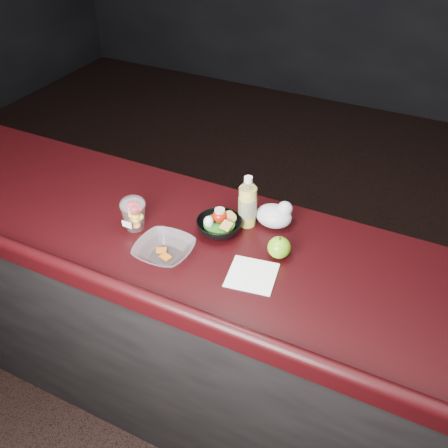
{
  "coord_description": "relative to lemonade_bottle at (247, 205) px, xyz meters",
  "views": [
    {
      "loc": [
        0.64,
        -0.94,
        2.19
      ],
      "look_at": [
        0.02,
        0.33,
        1.1
      ],
      "focal_mm": 40.0,
      "sensor_mm": 36.0,
      "label": 1
    }
  ],
  "objects": [
    {
      "name": "lemonade_bottle",
      "position": [
        0.0,
        0.0,
        0.0
      ],
      "size": [
        0.07,
        0.07,
        0.21
      ],
      "color": "yellow",
      "rests_on": "counter"
    },
    {
      "name": "fruit_cup",
      "position": [
        -0.37,
        -0.21,
        -0.02
      ],
      "size": [
        0.1,
        0.1,
        0.14
      ],
      "color": "white",
      "rests_on": "counter"
    },
    {
      "name": "counter",
      "position": [
        -0.05,
        -0.16,
        -0.6
      ],
      "size": [
        4.06,
        0.71,
        1.02
      ],
      "color": "black",
      "rests_on": "ground"
    },
    {
      "name": "green_apple",
      "position": [
        0.18,
        -0.12,
        -0.05
      ],
      "size": [
        0.08,
        0.08,
        0.09
      ],
      "color": "#49890F",
      "rests_on": "counter"
    },
    {
      "name": "plastic_bag",
      "position": [
        0.1,
        0.04,
        -0.04
      ],
      "size": [
        0.14,
        0.11,
        0.1
      ],
      "color": "silver",
      "rests_on": "counter"
    },
    {
      "name": "paper_napkin",
      "position": [
        0.13,
        -0.25,
        -0.09
      ],
      "size": [
        0.18,
        0.18,
        0.0
      ],
      "primitive_type": "cube",
      "rotation": [
        0.0,
        0.0,
        0.16
      ],
      "color": "white",
      "rests_on": "counter"
    },
    {
      "name": "takeout_bowl",
      "position": [
        -0.19,
        -0.3,
        -0.06
      ],
      "size": [
        0.21,
        0.21,
        0.05
      ],
      "rotation": [
        0.0,
        0.0,
        0.02
      ],
      "color": "silver",
      "rests_on": "counter"
    },
    {
      "name": "room_shell",
      "position": [
        -0.05,
        -0.46,
        0.72
      ],
      "size": [
        8.0,
        8.0,
        8.0
      ],
      "color": "black",
      "rests_on": "ground"
    },
    {
      "name": "snack_bowl",
      "position": [
        -0.07,
        -0.09,
        -0.06
      ],
      "size": [
        0.2,
        0.2,
        0.09
      ],
      "rotation": [
        0.0,
        0.0,
        0.2
      ],
      "color": "black",
      "rests_on": "counter"
    }
  ]
}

